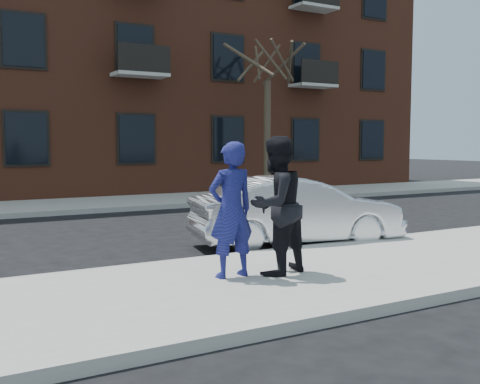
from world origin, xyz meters
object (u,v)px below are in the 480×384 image
man_peacoat (276,205)px  silver_sedan (296,211)px  man_hoodie (231,210)px  street_tree (268,48)px

man_peacoat → silver_sedan: bearing=-147.9°
man_hoodie → man_peacoat: bearing=165.0°
silver_sedan → man_peacoat: bearing=150.2°
street_tree → man_peacoat: (-6.84, -11.07, -4.38)m
street_tree → silver_sedan: size_ratio=1.63×
street_tree → silver_sedan: 11.05m
silver_sedan → street_tree: bearing=-18.0°
man_peacoat → man_hoodie: bearing=-29.6°
street_tree → man_peacoat: size_ratio=3.42×
man_hoodie → man_peacoat: 0.67m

